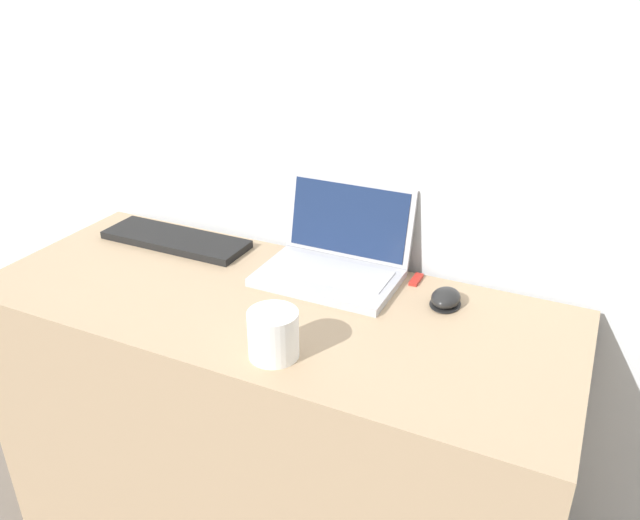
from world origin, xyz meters
TOP-DOWN VIEW (x-y plane):
  - wall_back at (0.00, 0.59)m, footprint 7.00×0.04m
  - desk at (0.00, 0.28)m, footprint 1.38×0.55m
  - laptop at (0.08, 0.46)m, footprint 0.33×0.26m
  - drink_cup at (0.12, 0.10)m, footprint 0.10×0.10m
  - computer_mouse at (0.37, 0.43)m, footprint 0.07×0.09m
  - external_keyboard at (-0.39, 0.44)m, footprint 0.41×0.13m
  - usb_stick at (0.27, 0.51)m, footprint 0.02×0.06m

SIDE VIEW (x-z plane):
  - desk at x=0.00m, z-range 0.00..0.77m
  - usb_stick at x=0.27m, z-range 0.77..0.78m
  - external_keyboard at x=-0.39m, z-range 0.77..0.79m
  - computer_mouse at x=0.37m, z-range 0.77..0.81m
  - laptop at x=0.08m, z-range 0.72..0.93m
  - drink_cup at x=0.12m, z-range 0.78..0.87m
  - wall_back at x=0.00m, z-range 0.00..2.50m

